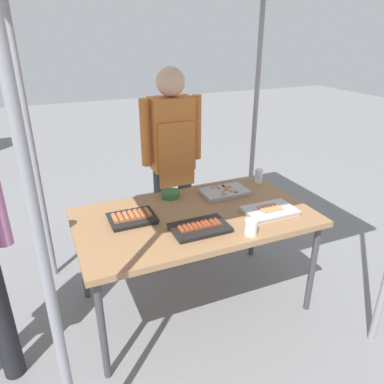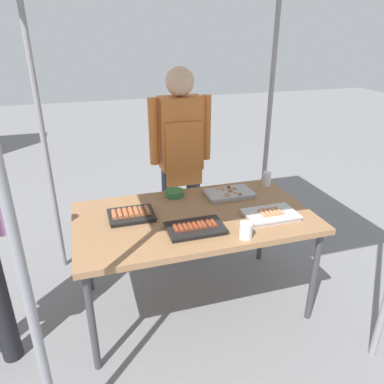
# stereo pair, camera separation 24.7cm
# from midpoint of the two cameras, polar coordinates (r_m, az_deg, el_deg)

# --- Properties ---
(ground_plane) EXTENTS (18.00, 18.00, 0.00)m
(ground_plane) POSITION_cam_midpoint_polar(r_m,az_deg,el_deg) (2.92, 2.83, -16.81)
(ground_plane) COLOR slate
(stall_table) EXTENTS (1.60, 0.90, 0.75)m
(stall_table) POSITION_cam_midpoint_polar(r_m,az_deg,el_deg) (2.52, 3.15, -4.72)
(stall_table) COLOR #9E724C
(stall_table) RESTS_ON ground
(tray_grilled_sausages) EXTENTS (0.36, 0.23, 0.05)m
(tray_grilled_sausages) POSITION_cam_midpoint_polar(r_m,az_deg,el_deg) (2.30, 3.60, -5.69)
(tray_grilled_sausages) COLOR black
(tray_grilled_sausages) RESTS_ON stall_table
(tray_meat_skewers) EXTENTS (0.35, 0.22, 0.04)m
(tray_meat_skewers) POSITION_cam_midpoint_polar(r_m,az_deg,el_deg) (2.80, 8.32, -0.27)
(tray_meat_skewers) COLOR #ADADB2
(tray_meat_skewers) RESTS_ON stall_table
(tray_pork_links) EXTENTS (0.30, 0.23, 0.05)m
(tray_pork_links) POSITION_cam_midpoint_polar(r_m,az_deg,el_deg) (2.46, -6.62, -3.59)
(tray_pork_links) COLOR black
(tray_pork_links) RESTS_ON stall_table
(tray_spring_rolls) EXTENTS (0.35, 0.23, 0.05)m
(tray_spring_rolls) POSITION_cam_midpoint_polar(r_m,az_deg,el_deg) (2.54, 14.90, -3.47)
(tray_spring_rolls) COLOR silver
(tray_spring_rolls) RESTS_ON stall_table
(condiment_bowl) EXTENTS (0.14, 0.14, 0.05)m
(condiment_bowl) POSITION_cam_midpoint_polar(r_m,az_deg,el_deg) (2.76, -0.21, -0.24)
(condiment_bowl) COLOR #33723F
(condiment_bowl) RESTS_ON stall_table
(drink_cup_near_edge) EXTENTS (0.08, 0.08, 0.10)m
(drink_cup_near_edge) POSITION_cam_midpoint_polar(r_m,az_deg,el_deg) (2.25, 11.52, -5.95)
(drink_cup_near_edge) COLOR white
(drink_cup_near_edge) RESTS_ON stall_table
(drink_cup_by_wok) EXTENTS (0.06, 0.06, 0.12)m
(drink_cup_by_wok) POSITION_cam_midpoint_polar(r_m,az_deg,el_deg) (3.02, 13.88, 1.95)
(drink_cup_by_wok) COLOR white
(drink_cup_by_wok) RESTS_ON stall_table
(vendor_woman) EXTENTS (0.52, 0.23, 1.65)m
(vendor_woman) POSITION_cam_midpoint_polar(r_m,az_deg,el_deg) (3.05, 0.58, 6.36)
(vendor_woman) COLOR #333842
(vendor_woman) RESTS_ON ground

